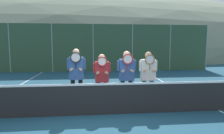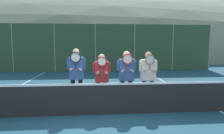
# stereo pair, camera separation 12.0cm
# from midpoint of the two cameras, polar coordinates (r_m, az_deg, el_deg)

# --- Properties ---
(ground_plane) EXTENTS (120.00, 120.00, 0.00)m
(ground_plane) POSITION_cam_midpoint_polar(r_m,az_deg,el_deg) (5.84, -3.67, -13.44)
(ground_plane) COLOR navy
(hill_distant) EXTENTS (128.68, 71.49, 25.02)m
(hill_distant) POSITION_cam_midpoint_polar(r_m,az_deg,el_deg) (53.64, -4.86, 4.29)
(hill_distant) COLOR slate
(hill_distant) RESTS_ON ground_plane
(clubhouse_building) EXTENTS (17.84, 5.50, 3.29)m
(clubhouse_building) POSITION_cam_midpoint_polar(r_m,az_deg,el_deg) (21.34, -6.90, 5.53)
(clubhouse_building) COLOR tan
(clubhouse_building) RESTS_ON ground_plane
(fence_back) EXTENTS (17.78, 0.06, 3.48)m
(fence_back) POSITION_cam_midpoint_polar(r_m,az_deg,el_deg) (14.86, -4.56, 5.48)
(fence_back) COLOR gray
(fence_back) RESTS_ON ground_plane
(tennis_net) EXTENTS (9.86, 0.09, 1.01)m
(tennis_net) POSITION_cam_midpoint_polar(r_m,az_deg,el_deg) (5.70, -3.71, -9.00)
(tennis_net) COLOR gray
(tennis_net) RESTS_ON ground_plane
(court_line_left_sideline) EXTENTS (0.05, 16.00, 0.01)m
(court_line_left_sideline) POSITION_cam_midpoint_polar(r_m,az_deg,el_deg) (9.41, -27.19, -6.43)
(court_line_left_sideline) COLOR white
(court_line_left_sideline) RESTS_ON ground_plane
(court_line_right_sideline) EXTENTS (0.05, 16.00, 0.01)m
(court_line_right_sideline) POSITION_cam_midpoint_polar(r_m,az_deg,el_deg) (9.50, 18.68, -5.94)
(court_line_right_sideline) COLOR white
(court_line_right_sideline) RESTS_ON ground_plane
(player_leftmost) EXTENTS (0.57, 0.34, 1.86)m
(player_leftmost) POSITION_cam_midpoint_polar(r_m,az_deg,el_deg) (6.36, -9.60, -1.67)
(player_leftmost) COLOR black
(player_leftmost) RESTS_ON ground_plane
(player_center_left) EXTENTS (0.56, 0.34, 1.69)m
(player_center_left) POSITION_cam_midpoint_polar(r_m,az_deg,el_deg) (6.30, -2.40, -2.53)
(player_center_left) COLOR #232838
(player_center_left) RESTS_ON ground_plane
(player_center_right) EXTENTS (0.60, 0.34, 1.78)m
(player_center_right) POSITION_cam_midpoint_polar(r_m,az_deg,el_deg) (6.29, 4.73, -1.92)
(player_center_right) COLOR #232838
(player_center_right) RESTS_ON ground_plane
(player_rightmost) EXTENTS (0.60, 0.34, 1.76)m
(player_rightmost) POSITION_cam_midpoint_polar(r_m,az_deg,el_deg) (6.51, 10.79, -1.99)
(player_rightmost) COLOR #56565B
(player_rightmost) RESTS_ON ground_plane
(car_far_left) EXTENTS (4.43, 2.02, 1.84)m
(car_far_left) POSITION_cam_midpoint_polar(r_m,az_deg,el_deg) (17.49, -19.43, 2.63)
(car_far_left) COLOR #B2B7BC
(car_far_left) RESTS_ON ground_plane
(car_left_of_center) EXTENTS (4.80, 1.97, 1.75)m
(car_left_of_center) POSITION_cam_midpoint_polar(r_m,az_deg,el_deg) (17.22, -1.61, 2.82)
(car_left_of_center) COLOR #285638
(car_left_of_center) RESTS_ON ground_plane
(car_center) EXTENTS (4.13, 2.04, 1.82)m
(car_center) POSITION_cam_midpoint_polar(r_m,az_deg,el_deg) (18.26, 15.01, 2.88)
(car_center) COLOR silver
(car_center) RESTS_ON ground_plane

